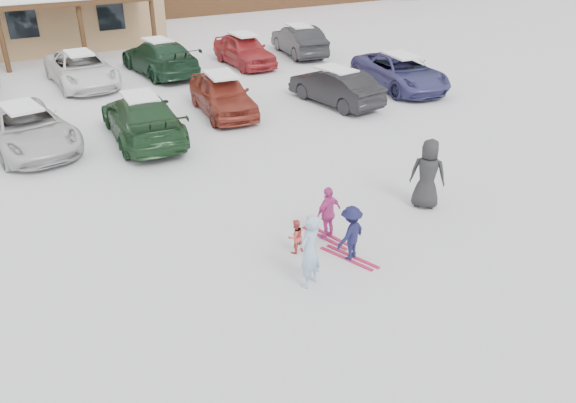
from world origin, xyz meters
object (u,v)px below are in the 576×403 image
parked_car_5 (335,87)px  parked_car_13 (299,40)px  bystander_dark (428,174)px  parked_car_12 (244,50)px  adult_skier (310,251)px  parked_car_2 (25,128)px  parked_car_3 (142,118)px  parked_car_6 (400,72)px  parked_car_10 (81,69)px  parked_car_4 (222,94)px  parked_car_11 (159,57)px  toddler_red (295,236)px  child_navy (351,233)px  child_magenta (328,213)px

parked_car_5 → parked_car_13: 8.59m
bystander_dark → parked_car_12: bystander_dark is taller
adult_skier → parked_car_2: (-3.93, 10.82, -0.11)m
parked_car_3 → bystander_dark: bearing=124.6°
parked_car_6 → parked_car_10: size_ratio=1.00×
parked_car_4 → parked_car_11: (-0.19, 6.75, 0.04)m
parked_car_6 → parked_car_10: bearing=155.4°
toddler_red → parked_car_3: size_ratio=0.16×
parked_car_5 → parked_car_12: parked_car_12 is taller
adult_skier → parked_car_5: 12.20m
parked_car_2 → parked_car_11: size_ratio=0.94×
parked_car_3 → parked_car_6: size_ratio=1.01×
parked_car_5 → parked_car_10: (-8.07, 7.73, 0.01)m
toddler_red → child_navy: size_ratio=0.64×
bystander_dark → parked_car_5: (2.86, 8.35, -0.22)m
parked_car_13 → adult_skier: bearing=69.4°
adult_skier → parked_car_11: bearing=-124.1°
parked_car_13 → child_navy: bearing=72.1°
parked_car_3 → parked_car_13: size_ratio=1.12×
toddler_red → child_magenta: (0.98, 0.17, 0.25)m
bystander_dark → parked_car_4: 9.63m
child_navy → parked_car_13: size_ratio=0.28×
parked_car_11 → parked_car_12: size_ratio=1.21×
toddler_red → parked_car_12: 17.31m
parked_car_4 → parked_car_11: size_ratio=0.81×
parked_car_2 → parked_car_11: parked_car_11 is taller
parked_car_5 → parked_car_6: parked_car_6 is taller
parked_car_6 → parked_car_12: 8.02m
parked_car_6 → parked_car_5: bearing=-165.3°
adult_skier → parked_car_4: bearing=-130.3°
parked_car_4 → parked_car_11: parked_car_11 is taller
parked_car_13 → bystander_dark: bearing=79.6°
parked_car_2 → parked_car_5: parked_car_2 is taller
child_magenta → bystander_dark: size_ratio=0.72×
child_navy → parked_car_6: parked_car_6 is taller
parked_car_4 → parked_car_13: 10.09m
child_navy → parked_car_3: (-1.74, 9.38, 0.11)m
bystander_dark → parked_car_4: bearing=-33.7°
adult_skier → parked_car_12: (6.90, 17.22, -0.05)m
child_magenta → parked_car_6: (9.58, 8.92, 0.05)m
toddler_red → parked_car_4: parked_car_4 is taller
adult_skier → child_magenta: adult_skier is taller
child_navy → parked_car_2: 11.67m
parked_car_4 → parked_car_6: (7.97, -0.68, -0.03)m
parked_car_11 → parked_car_2: bearing=41.5°
child_magenta → parked_car_2: size_ratio=0.26×
toddler_red → parked_car_13: bearing=-126.5°
parked_car_12 → parked_car_5: bearing=-86.8°
toddler_red → child_magenta: size_ratio=0.62×
child_magenta → child_navy: bearing=72.8°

